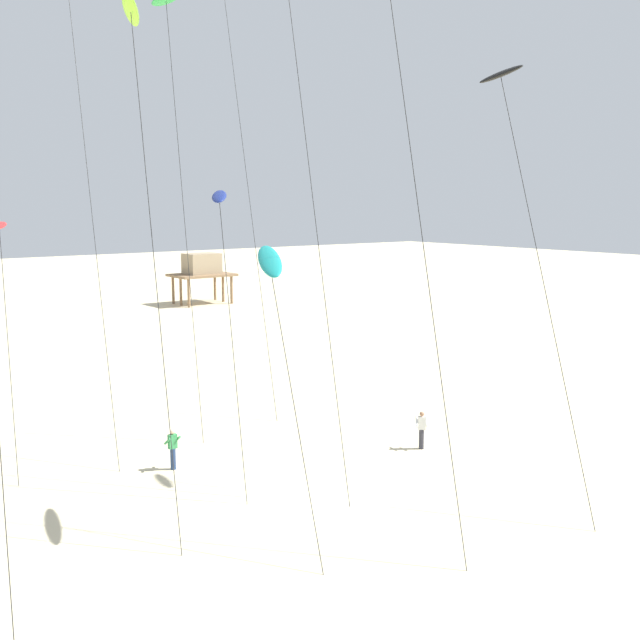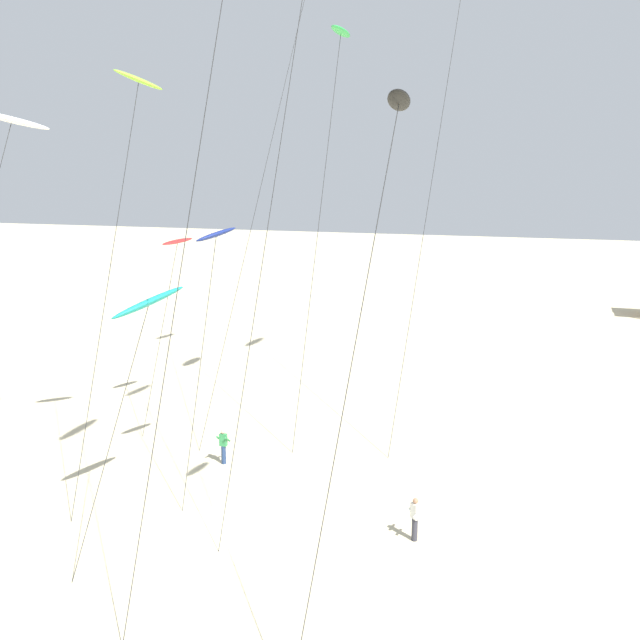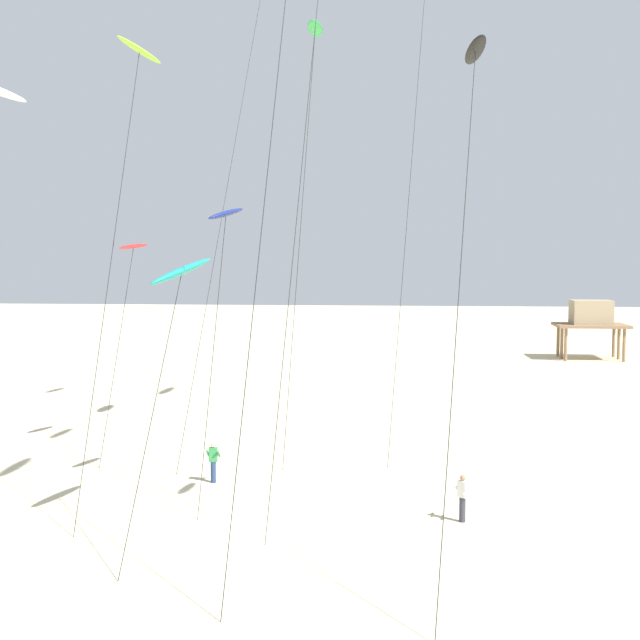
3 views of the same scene
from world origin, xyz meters
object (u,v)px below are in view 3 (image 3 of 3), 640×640
at_px(kite_lime, 138,60).
at_px(kite_navy, 225,218).
at_px(kite_flyer_middle, 213,461).
at_px(kite_teal, 181,273).
at_px(kite_green, 315,34).
at_px(kite_red, 133,250).
at_px(kite_flyer_nearest, 463,497).
at_px(stilt_house, 591,317).
at_px(kite_black, 475,59).

relative_size(kite_lime, kite_navy, 1.54).
bearing_deg(kite_flyer_middle, kite_teal, -85.80).
bearing_deg(kite_lime, kite_green, 57.92).
height_order(kite_red, kite_flyer_nearest, kite_red).
relative_size(kite_red, kite_flyer_middle, 5.98).
distance_m(kite_flyer_middle, stilt_house, 50.61).
height_order(kite_teal, kite_green, kite_green).
height_order(kite_teal, kite_navy, kite_navy).
bearing_deg(kite_flyer_middle, stilt_house, 60.45).
bearing_deg(kite_red, kite_flyer_middle, -45.53).
bearing_deg(kite_teal, kite_green, 76.90).
xyz_separation_m(kite_lime, stilt_house, (27.05, 46.39, -12.72)).
bearing_deg(kite_red, kite_flyer_nearest, -31.92).
bearing_deg(kite_black, kite_flyer_middle, 140.22).
distance_m(kite_navy, kite_flyer_middle, 10.17).
bearing_deg(kite_flyer_nearest, kite_green, 120.11).
relative_size(kite_green, stilt_house, 3.21).
height_order(kite_flyer_nearest, kite_flyer_middle, same).
bearing_deg(kite_flyer_nearest, kite_black, -91.81).
bearing_deg(kite_black, kite_green, 112.73).
relative_size(kite_green, kite_flyer_nearest, 12.09).
bearing_deg(kite_green, kite_flyer_nearest, -59.89).
relative_size(kite_black, stilt_house, 2.49).
bearing_deg(kite_green, kite_lime, -122.08).
distance_m(kite_green, kite_black, 16.62).
distance_m(kite_black, stilt_house, 55.35).
distance_m(kite_black, kite_lime, 13.21).
xyz_separation_m(kite_flyer_middle, stilt_house, (24.92, 43.95, 2.95)).
bearing_deg(kite_black, kite_flyer_nearest, 88.19).
relative_size(kite_teal, kite_black, 0.60).
relative_size(kite_navy, kite_flyer_nearest, 6.75).
bearing_deg(kite_flyer_middle, kite_flyer_nearest, -23.16).
xyz_separation_m(kite_teal, kite_lime, (-2.61, 4.12, 7.79)).
relative_size(kite_teal, stilt_house, 1.50).
xyz_separation_m(kite_lime, kite_flyer_nearest, (11.96, -1.77, -15.67)).
xyz_separation_m(kite_black, kite_flyer_nearest, (0.12, 3.88, -14.14)).
distance_m(kite_red, kite_lime, 10.50).
bearing_deg(kite_navy, kite_green, 74.57).
xyz_separation_m(kite_red, kite_navy, (5.92, -7.24, 1.16)).
bearing_deg(kite_flyer_nearest, kite_flyer_middle, 156.84).
bearing_deg(kite_navy, stilt_house, 62.74).
bearing_deg(kite_navy, kite_flyer_middle, 115.09).
height_order(kite_green, kite_flyer_nearest, kite_green).
xyz_separation_m(kite_black, kite_navy, (-8.63, 5.78, -4.29)).
height_order(kite_green, kite_lime, kite_green).
height_order(kite_teal, kite_black, kite_black).
height_order(kite_flyer_middle, stilt_house, stilt_house).
xyz_separation_m(kite_green, kite_lime, (-5.68, -9.06, -3.15)).
xyz_separation_m(kite_green, kite_flyer_nearest, (6.28, -10.83, -18.82)).
bearing_deg(kite_red, kite_green, 11.41).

